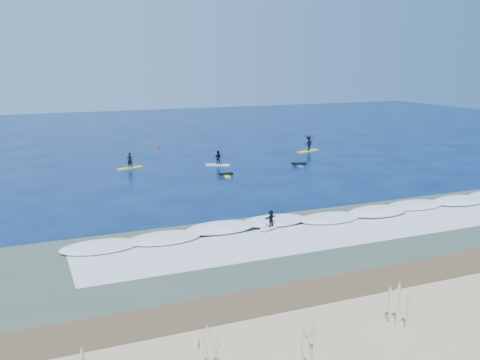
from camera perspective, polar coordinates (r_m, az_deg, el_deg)
name	(u,v)px	position (r m, az deg, el deg)	size (l,w,h in m)	color
ground	(257,190)	(46.92, 1.82, -1.04)	(160.00, 160.00, 0.00)	#030D3F
wet_sand_strip	(430,281)	(29.72, 19.64, -10.09)	(90.00, 5.00, 0.08)	#4F3A25
shallow_water	(348,237)	(35.19, 11.41, -6.00)	(90.00, 13.00, 0.01)	#3B5040
breaking_wave	(316,220)	(38.39, 8.07, -4.30)	(40.00, 6.00, 0.30)	white
whitewater	(339,233)	(35.97, 10.52, -5.56)	(34.00, 5.00, 0.02)	silver
sup_paddler_left	(130,163)	(57.18, -11.68, 1.82)	(2.82, 1.57, 1.93)	yellow
sup_paddler_center	(218,159)	(57.69, -2.37, 2.25)	(2.59, 1.91, 1.84)	white
sup_paddler_right	(308,144)	(67.04, 7.31, 3.82)	(3.38, 1.99, 2.32)	#F2F61A
prone_paddler_near	(226,175)	(52.46, -1.54, 0.59)	(1.52, 1.94, 0.40)	yellow
prone_paddler_far	(299,164)	(57.86, 6.27, 1.68)	(1.69, 2.19, 0.44)	#1972BD
wave_surfer	(271,220)	(35.78, 3.32, -4.27)	(1.72, 1.08, 1.21)	white
marker_buoy	(158,143)	(71.98, -8.71, 3.90)	(0.30, 0.30, 0.71)	#DC4F13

